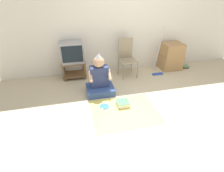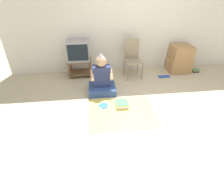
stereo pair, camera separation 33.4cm
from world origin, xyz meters
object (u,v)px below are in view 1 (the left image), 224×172
book_pile (185,67)px  tv (72,52)px  folding_chair (127,56)px  person_seated (100,80)px  birthday_cake (123,103)px  dust_mop (158,61)px  cardboard_box_stack (171,56)px  paper_plate (104,106)px

book_pile → tv: bearing=177.2°
folding_chair → book_pile: size_ratio=5.27×
book_pile → person_seated: (-2.54, -0.69, 0.25)m
tv → birthday_cake: tv is taller
book_pile → dust_mop: bearing=-171.4°
cardboard_box_stack → dust_mop: dust_mop is taller
tv → book_pile: tv is taller
folding_chair → birthday_cake: size_ratio=3.97×
dust_mop → paper_plate: (-1.61, -1.10, -0.34)m
cardboard_box_stack → tv: bearing=178.8°
tv → cardboard_box_stack: tv is taller
birthday_cake → book_pile: bearing=30.3°
dust_mop → paper_plate: bearing=-145.6°
dust_mop → tv: bearing=172.0°
tv → birthday_cake: size_ratio=2.28×
book_pile → birthday_cake: birthday_cake is taller
birthday_cake → paper_plate: bearing=174.0°
paper_plate → tv: bearing=109.4°
person_seated → paper_plate: bearing=-91.2°
dust_mop → cardboard_box_stack: bearing=25.8°
book_pile → paper_plate: size_ratio=0.93×
birthday_cake → paper_plate: (-0.36, 0.04, -0.04)m
cardboard_box_stack → paper_plate: size_ratio=3.75×
cardboard_box_stack → paper_plate: bearing=-147.5°
tv → paper_plate: tv is taller
tv → dust_mop: size_ratio=0.43×
cardboard_box_stack → dust_mop: size_ratio=0.57×
book_pile → person_seated: size_ratio=0.20×
cardboard_box_stack → folding_chair: bearing=-175.3°
folding_chair → paper_plate: bearing=-123.3°
book_pile → person_seated: person_seated is taller
tv → birthday_cake: 1.77m
paper_plate → birthday_cake: bearing=-6.0°
folding_chair → tv: bearing=172.9°
dust_mop → book_pile: bearing=8.6°
cardboard_box_stack → paper_plate: 2.51m
paper_plate → cardboard_box_stack: bearing=32.5°
folding_chair → person_seated: folding_chair is taller
cardboard_box_stack → birthday_cake: size_ratio=3.04×
cardboard_box_stack → birthday_cake: 2.24m
tv → folding_chair: bearing=-7.1°
cardboard_box_stack → person_seated: 2.23m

